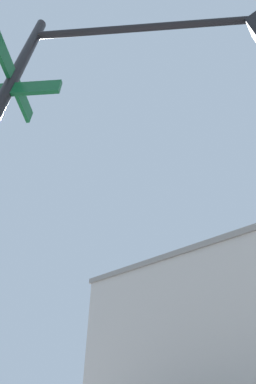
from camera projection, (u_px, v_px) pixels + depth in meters
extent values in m
cylinder|color=black|center=(144.00, 28.00, 3.48)|extent=(2.41, 1.76, 0.09)
cube|color=#0F5128|center=(8.00, 90.00, 2.73)|extent=(0.92, 0.67, 0.20)
cube|color=#0F5128|center=(13.00, 79.00, 2.87)|extent=(0.61, 0.84, 0.20)
cube|color=#BCB7AD|center=(238.00, 357.00, 22.98)|extent=(14.01, 22.64, 9.61)
cube|color=gray|center=(225.00, 297.00, 26.10)|extent=(14.31, 22.94, 0.40)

